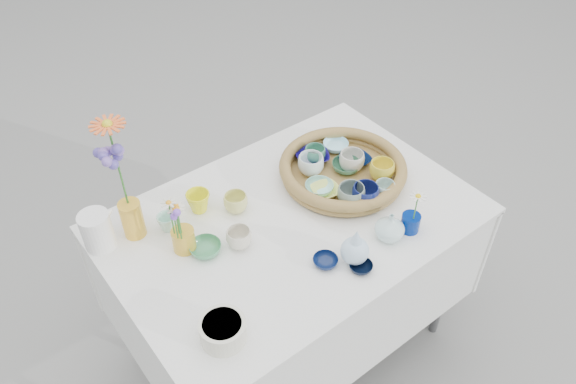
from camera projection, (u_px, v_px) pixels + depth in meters
ground at (291, 341)px, 2.46m from camera, size 80.00×80.00×0.00m
display_table at (291, 341)px, 2.46m from camera, size 1.26×0.86×0.77m
wicker_tray at (343, 170)px, 2.08m from camera, size 0.47×0.47×0.08m
tray_ceramic_0 at (312, 156)px, 2.15m from camera, size 0.17×0.17×0.03m
tray_ceramic_1 at (355, 160)px, 2.14m from camera, size 0.12×0.12×0.03m
tray_ceramic_2 at (382, 170)px, 2.06m from camera, size 0.10×0.10×0.07m
tray_ceramic_3 at (346, 166)px, 2.11m from camera, size 0.13×0.13×0.03m
tray_ceramic_4 at (351, 196)px, 1.95m from camera, size 0.12×0.12×0.08m
tray_ceramic_5 at (319, 188)px, 2.02m from camera, size 0.14×0.14×0.03m
tray_ceramic_6 at (311, 165)px, 2.08m from camera, size 0.11×0.11×0.08m
tray_ceramic_7 at (352, 161)px, 2.09m from camera, size 0.12×0.12×0.08m
tray_ceramic_8 at (336, 146)px, 2.20m from camera, size 0.12×0.12×0.03m
tray_ceramic_9 at (365, 195)px, 1.96m from camera, size 0.11×0.11×0.08m
tray_ceramic_10 at (326, 191)px, 2.01m from camera, size 0.12×0.12×0.02m
tray_ceramic_11 at (384, 190)px, 1.99m from camera, size 0.10×0.10×0.06m
tray_ceramic_12 at (315, 155)px, 2.13m from camera, size 0.10×0.10×0.06m
loose_ceramic_0 at (198, 202)px, 1.95m from camera, size 0.10×0.10×0.08m
loose_ceramic_1 at (236, 203)px, 1.96m from camera, size 0.10×0.10×0.07m
loose_ceramic_2 at (205, 248)px, 1.82m from camera, size 0.12×0.12×0.03m
loose_ceramic_3 at (239, 238)px, 1.83m from camera, size 0.09×0.09×0.07m
loose_ceramic_4 at (325, 261)px, 1.79m from camera, size 0.10×0.10×0.03m
loose_ceramic_5 at (167, 223)px, 1.89m from camera, size 0.07×0.07×0.06m
loose_ceramic_6 at (361, 267)px, 1.77m from camera, size 0.08×0.08×0.02m
fluted_bowl at (223, 330)px, 1.57m from camera, size 0.13×0.13×0.07m
bud_vase_paleblue at (355, 246)px, 1.76m from camera, size 0.10×0.10×0.14m
bud_vase_seafoam at (390, 227)px, 1.85m from camera, size 0.12×0.12×0.10m
bud_vase_cobalt at (410, 223)px, 1.89m from camera, size 0.08×0.08×0.06m
single_daisy at (416, 208)px, 1.82m from camera, size 0.07×0.07×0.12m
tall_vase_yellow at (132, 219)px, 1.85m from camera, size 0.10×0.10×0.14m
gerbera at (118, 165)px, 1.71m from camera, size 0.15×0.15×0.32m
hydrangea at (122, 179)px, 1.74m from camera, size 0.10×0.10×0.28m
white_pitcher at (97, 231)px, 1.81m from camera, size 0.15×0.12×0.13m
daisy_cup at (184, 240)px, 1.82m from camera, size 0.08×0.08×0.08m
daisy_posy at (178, 217)px, 1.73m from camera, size 0.09×0.09×0.15m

